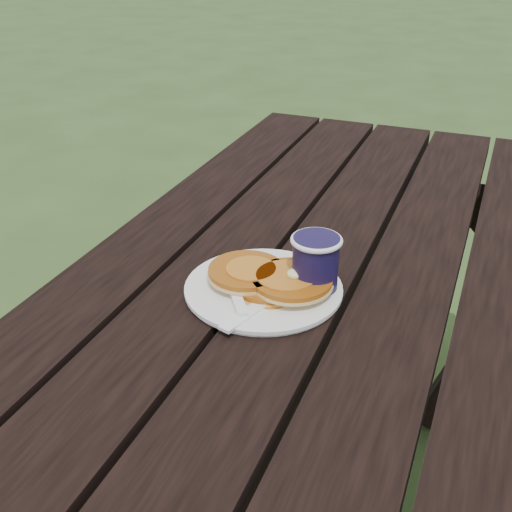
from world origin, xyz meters
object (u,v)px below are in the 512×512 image
at_px(picnic_table, 289,473).
at_px(plate, 263,289).
at_px(coffee_cup, 315,262).
at_px(pancake_stack, 270,278).

xyz_separation_m(picnic_table, plate, (-0.05, -0.01, 0.39)).
xyz_separation_m(plate, coffee_cup, (0.07, 0.03, 0.05)).
bearing_deg(picnic_table, coffee_cup, 36.10).
height_order(pancake_stack, coffee_cup, coffee_cup).
bearing_deg(plate, coffee_cup, 21.43).
bearing_deg(coffee_cup, picnic_table, -143.90).
bearing_deg(pancake_stack, picnic_table, 9.56).
bearing_deg(coffee_cup, pancake_stack, -159.10).
height_order(plate, coffee_cup, coffee_cup).
relative_size(pancake_stack, coffee_cup, 2.06).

